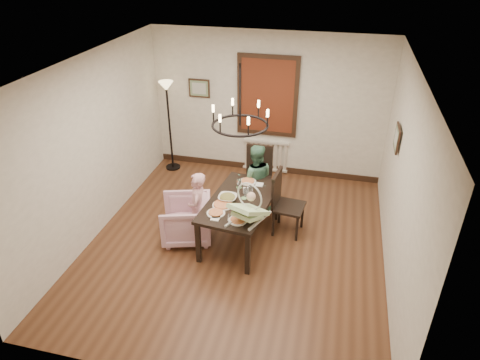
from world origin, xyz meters
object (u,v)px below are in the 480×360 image
at_px(chair_right, 289,204).
at_px(baby_bouncer, 249,208).
at_px(dining_table, 240,204).
at_px(drinking_glass, 246,193).
at_px(chair_far, 257,177).
at_px(elderly_woman, 198,214).
at_px(armchair, 186,219).
at_px(floor_lamp, 170,128).
at_px(seated_man, 255,185).

distance_m(chair_right, baby_bouncer, 1.06).
relative_size(dining_table, drinking_glass, 13.04).
height_order(chair_far, elderly_woman, chair_far).
distance_m(chair_right, elderly_woman, 1.44).
bearing_deg(chair_far, elderly_woman, -116.87).
height_order(chair_far, armchair, chair_far).
distance_m(chair_far, drinking_glass, 1.01).
bearing_deg(elderly_woman, drinking_glass, 102.66).
relative_size(armchair, floor_lamp, 0.43).
height_order(elderly_woman, baby_bouncer, baby_bouncer).
distance_m(chair_far, armchair, 1.54).
height_order(chair_far, drinking_glass, chair_far).
bearing_deg(chair_far, dining_table, -91.48).
bearing_deg(armchair, elderly_woman, 68.83).
distance_m(dining_table, chair_right, 0.81).
height_order(chair_right, elderly_woman, chair_right).
xyz_separation_m(baby_bouncer, drinking_glass, (-0.18, 0.61, -0.13)).
xyz_separation_m(elderly_woman, floor_lamp, (-1.31, 2.21, 0.40)).
xyz_separation_m(chair_far, seated_man, (0.02, -0.25, -0.01)).
bearing_deg(seated_man, dining_table, 71.77).
relative_size(baby_bouncer, drinking_glass, 4.73).
bearing_deg(chair_right, chair_far, 49.40).
relative_size(elderly_woman, drinking_glass, 7.79).
bearing_deg(seated_man, chair_right, 130.31).
xyz_separation_m(armchair, seated_man, (0.89, 1.01, 0.18)).
bearing_deg(drinking_glass, dining_table, -119.31).
relative_size(armchair, drinking_glass, 6.04).
xyz_separation_m(chair_far, armchair, (-0.87, -1.26, -0.19)).
xyz_separation_m(chair_right, floor_lamp, (-2.64, 1.65, 0.36)).
distance_m(baby_bouncer, drinking_glass, 0.65).
distance_m(elderly_woman, floor_lamp, 2.60).
bearing_deg(floor_lamp, dining_table, -46.32).
bearing_deg(seated_man, baby_bouncer, 83.72).
xyz_separation_m(dining_table, seated_man, (0.06, 0.84, -0.12)).
bearing_deg(chair_right, elderly_woman, 119.07).
xyz_separation_m(dining_table, armchair, (-0.83, -0.17, -0.30)).
relative_size(armchair, elderly_woman, 0.77).
distance_m(dining_table, elderly_woman, 0.67).
bearing_deg(dining_table, drinking_glass, 67.35).
distance_m(elderly_woman, baby_bouncer, 1.02).
height_order(dining_table, seated_man, seated_man).
height_order(dining_table, elderly_woman, elderly_woman).
xyz_separation_m(elderly_woman, baby_bouncer, (0.86, -0.31, 0.44)).
height_order(drinking_glass, floor_lamp, floor_lamp).
xyz_separation_m(chair_right, elderly_woman, (-1.33, -0.56, -0.04)).
relative_size(chair_far, drinking_glass, 8.43).
relative_size(chair_far, floor_lamp, 0.60).
distance_m(elderly_woman, seated_man, 1.23).
xyz_separation_m(dining_table, floor_lamp, (-1.93, 2.02, 0.25)).
bearing_deg(elderly_woman, armchair, -105.35).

